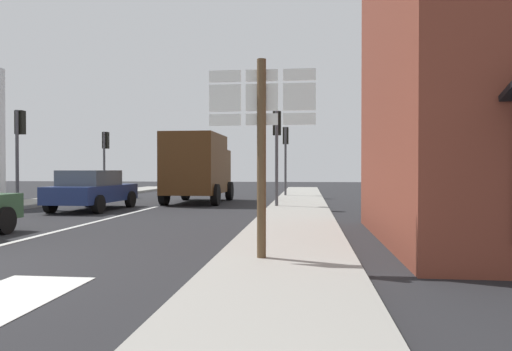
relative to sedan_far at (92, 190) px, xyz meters
The scene contains 11 objects.
ground_plane 2.04m from the sedan_far, ahead, with size 80.00×80.00×0.00m, color #232326.
sidewalk_right 7.91m from the sedan_far, 16.80° to the right, with size 2.21×44.00×0.14m, color gray.
lane_centre_stripe 4.73m from the sedan_far, 66.42° to the right, with size 0.16×12.00×0.01m, color silver.
lane_turn_arrow 12.12m from the sedan_far, 68.77° to the right, with size 1.20×2.20×0.01m, color silver.
sedan_far is the anchor object (origin of this frame).
delivery_truck 5.16m from the sedan_far, 53.85° to the left, with size 2.50×5.01×3.05m.
route_sign_post 11.68m from the sedan_far, 51.84° to the right, with size 1.66×0.14×3.20m.
traffic_light_near_left 3.62m from the sedan_far, behind, with size 0.30×0.49×3.75m.
traffic_light_far_left 8.50m from the sedan_far, 111.23° to the left, with size 0.30×0.49×3.54m.
traffic_light_near_right 7.13m from the sedan_far, 10.13° to the left, with size 0.30×0.49×3.70m.
traffic_light_far_right 10.91m from the sedan_far, 51.05° to the left, with size 0.30×0.49×3.75m.
Camera 1 is at (6.01, -5.96, 1.50)m, focal length 32.42 mm.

